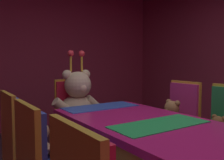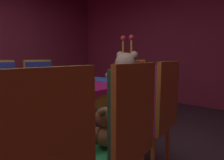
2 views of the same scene
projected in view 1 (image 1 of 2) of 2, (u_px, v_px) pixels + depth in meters
The scene contains 9 objects.
wall_back at pixel (34, 51), 4.40m from camera, with size 5.20×0.12×2.80m, color #99334C.
banquet_table at pixel (160, 136), 1.80m from camera, with size 0.90×2.02×0.75m.
chair_left_2 at pixel (21, 145), 1.77m from camera, with size 0.42×0.41×0.98m.
teddy_left_2 at pixel (40, 143), 1.85m from camera, with size 0.24×0.32×0.30m.
teddy_right_1 at pixel (218, 131), 2.22m from camera, with size 0.21×0.27×0.26m.
chair_right_2 at pixel (180, 116), 2.74m from camera, with size 0.42×0.41×0.98m.
teddy_right_2 at pixel (171, 117), 2.65m from camera, with size 0.27×0.35×0.33m.
throne_chair at pixel (73, 110), 3.08m from camera, with size 0.41×0.42×0.98m.
king_teddy_bear at pixel (78, 100), 2.93m from camera, with size 0.69×0.53×0.88m.
Camera 1 is at (-1.27, -1.27, 1.20)m, focal length 38.97 mm.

